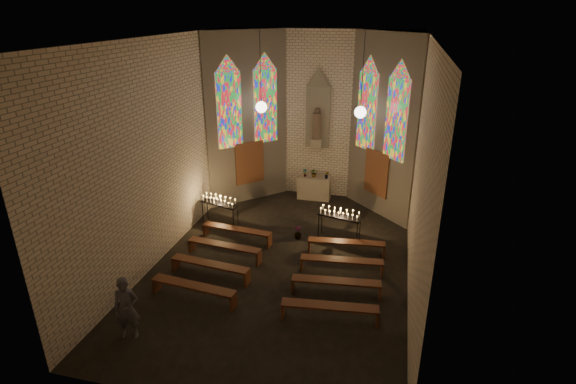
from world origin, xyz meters
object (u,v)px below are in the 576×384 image
(altar, at_px, (314,188))
(visitor, at_px, (126,308))
(votive_stand_left, at_px, (219,202))
(aisle_flower_pot, at_px, (298,233))
(votive_stand_right, at_px, (340,215))

(altar, distance_m, visitor, 10.29)
(altar, bearing_deg, votive_stand_left, -131.22)
(aisle_flower_pot, height_order, visitor, visitor)
(altar, xyz_separation_m, aisle_flower_pot, (0.13, -3.77, -0.27))
(aisle_flower_pot, distance_m, votive_stand_right, 1.65)
(altar, height_order, votive_stand_right, votive_stand_right)
(aisle_flower_pot, bearing_deg, altar, 91.97)
(aisle_flower_pot, bearing_deg, visitor, -116.25)
(votive_stand_right, bearing_deg, votive_stand_left, -166.94)
(aisle_flower_pot, height_order, votive_stand_left, votive_stand_left)
(altar, height_order, votive_stand_left, votive_stand_left)
(altar, xyz_separation_m, votive_stand_left, (-3.00, -3.42, 0.47))
(altar, relative_size, aisle_flower_pot, 3.00)
(altar, xyz_separation_m, votive_stand_right, (1.57, -3.47, 0.48))
(aisle_flower_pot, distance_m, votive_stand_left, 3.23)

